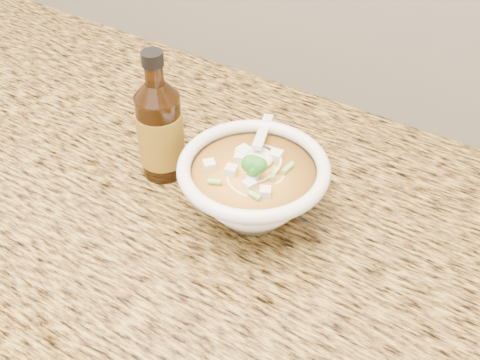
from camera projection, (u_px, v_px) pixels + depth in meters
The scene contains 4 objects.
cabinet at pixel (168, 351), 1.18m from camera, with size 4.00×0.65×0.86m, color #331E0F.
counter_slab at pixel (143, 179), 0.88m from camera, with size 4.00×0.68×0.04m, color olive.
soup_bowl at pixel (253, 188), 0.77m from camera, with size 0.19×0.21×0.11m.
hot_sauce_bottle at pixel (160, 130), 0.81m from camera, with size 0.08×0.08×0.19m.
Camera 1 is at (0.47, 1.19, 1.46)m, focal length 45.00 mm.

